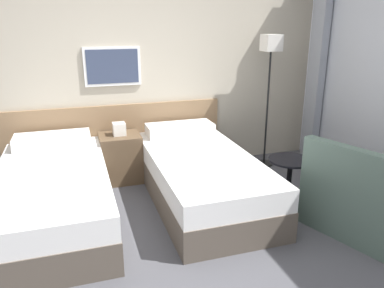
% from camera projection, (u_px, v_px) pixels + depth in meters
% --- Properties ---
extents(ground_plane, '(16.00, 16.00, 0.00)m').
position_uv_depth(ground_plane, '(204.00, 258.00, 2.94)').
color(ground_plane, '#47474C').
extents(wall_headboard, '(10.00, 0.10, 2.70)m').
position_uv_depth(wall_headboard, '(144.00, 63.00, 4.40)').
color(wall_headboard, '#B7AD99').
rests_on(wall_headboard, ground_plane).
extents(bed_near_door, '(0.98, 2.03, 0.62)m').
position_uv_depth(bed_near_door, '(54.00, 194.00, 3.45)').
color(bed_near_door, brown).
rests_on(bed_near_door, ground_plane).
extents(bed_near_window, '(0.98, 2.03, 0.62)m').
position_uv_depth(bed_near_window, '(200.00, 176.00, 3.86)').
color(bed_near_window, brown).
rests_on(bed_near_window, ground_plane).
extents(nightstand, '(0.46, 0.42, 0.69)m').
position_uv_depth(nightstand, '(121.00, 157.00, 4.32)').
color(nightstand, brown).
rests_on(nightstand, ground_plane).
extents(floor_lamp, '(0.24, 0.24, 1.63)m').
position_uv_depth(floor_lamp, '(270.00, 62.00, 4.49)').
color(floor_lamp, black).
rests_on(floor_lamp, ground_plane).
extents(side_table, '(0.43, 0.43, 0.50)m').
position_uv_depth(side_table, '(289.00, 173.00, 3.69)').
color(side_table, black).
rests_on(side_table, ground_plane).
extents(armchair, '(1.01, 1.06, 0.82)m').
position_uv_depth(armchair, '(363.00, 202.00, 3.29)').
color(armchair, '#4C6056').
rests_on(armchair, ground_plane).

